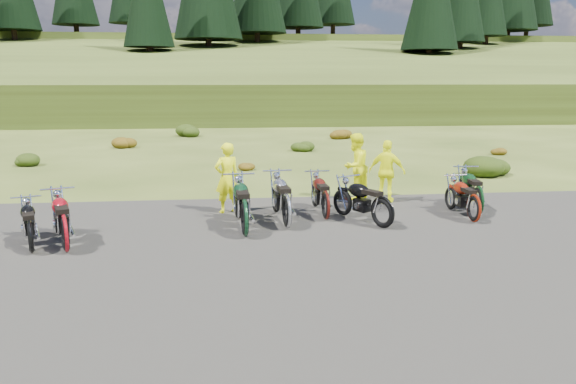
{
  "coord_description": "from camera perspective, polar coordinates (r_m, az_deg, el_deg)",
  "views": [
    {
      "loc": [
        -1.01,
        -11.98,
        3.48
      ],
      "look_at": [
        0.34,
        0.58,
        0.89
      ],
      "focal_mm": 35.0,
      "sensor_mm": 36.0,
      "label": 1
    }
  ],
  "objects": [
    {
      "name": "motorcycle_4",
      "position": [
        13.93,
        3.84,
        -2.91
      ],
      "size": [
        0.76,
        2.07,
        1.07
      ],
      "primitive_type": null,
      "rotation": [
        0.0,
        0.0,
        1.61
      ],
      "color": "#410F0A",
      "rests_on": "ground"
    },
    {
      "name": "person_middle",
      "position": [
        14.54,
        -6.22,
        1.33
      ],
      "size": [
        0.78,
        0.66,
        1.82
      ],
      "primitive_type": "imported",
      "rotation": [
        0.0,
        0.0,
        3.53
      ],
      "color": "#EFF70D",
      "rests_on": "ground"
    },
    {
      "name": "shrub_4",
      "position": [
        21.44,
        -4.44,
        2.82
      ],
      "size": [
        0.77,
        0.77,
        0.45
      ],
      "primitive_type": "ellipsoid",
      "color": "#68380D",
      "rests_on": "ground"
    },
    {
      "name": "shrub_2",
      "position": [
        29.22,
        -16.4,
        5.03
      ],
      "size": [
        1.3,
        1.3,
        0.77
      ],
      "primitive_type": "ellipsoid",
      "color": "#68380D",
      "rests_on": "ground"
    },
    {
      "name": "shrub_8",
      "position": [
        27.46,
        20.36,
        4.06
      ],
      "size": [
        0.77,
        0.77,
        0.45
      ],
      "primitive_type": "ellipsoid",
      "color": "#68380D",
      "rests_on": "ground"
    },
    {
      "name": "motorcycle_7",
      "position": [
        15.14,
        18.68,
        -2.34
      ],
      "size": [
        0.94,
        2.19,
        1.11
      ],
      "primitive_type": null,
      "rotation": [
        0.0,
        0.0,
        1.46
      ],
      "color": "black",
      "rests_on": "ground"
    },
    {
      "name": "shrub_6",
      "position": [
        32.57,
        5.27,
        6.08
      ],
      "size": [
        1.3,
        1.3,
        0.77
      ],
      "primitive_type": "ellipsoid",
      "color": "#68380D",
      "rests_on": "ground"
    },
    {
      "name": "hill_plateau",
      "position": [
        122.04,
        -5.74,
        9.9
      ],
      "size": [
        300.0,
        90.0,
        9.17
      ],
      "primitive_type": "cube",
      "color": "#354015",
      "rests_on": "ground"
    },
    {
      "name": "motorcycle_0",
      "position": [
        12.43,
        -24.55,
        -5.77
      ],
      "size": [
        1.23,
        1.98,
        0.98
      ],
      "primitive_type": null,
      "rotation": [
        0.0,
        0.0,
        1.92
      ],
      "color": "black",
      "rests_on": "ground"
    },
    {
      "name": "ground",
      "position": [
        12.52,
        -1.28,
        -4.57
      ],
      "size": [
        300.0,
        300.0,
        0.0
      ],
      "primitive_type": "plane",
      "color": "#344216",
      "rests_on": "ground"
    },
    {
      "name": "person_right_a",
      "position": [
        16.19,
        6.83,
        2.5
      ],
      "size": [
        1.16,
        1.16,
        1.9
      ],
      "primitive_type": "imported",
      "rotation": [
        0.0,
        0.0,
        3.91
      ],
      "color": "#EFF70D",
      "rests_on": "ground"
    },
    {
      "name": "shrub_1",
      "position": [
        24.86,
        -25.12,
        3.15
      ],
      "size": [
        1.03,
        1.03,
        0.61
      ],
      "primitive_type": "ellipsoid",
      "color": "#1D330C",
      "rests_on": "ground"
    },
    {
      "name": "motorcycle_2",
      "position": [
        12.49,
        -4.37,
        -4.63
      ],
      "size": [
        0.94,
        2.39,
        1.23
      ],
      "primitive_type": null,
      "rotation": [
        0.0,
        0.0,
        1.64
      ],
      "color": "black",
      "rests_on": "ground"
    },
    {
      "name": "motorcycle_5",
      "position": [
        13.32,
        9.52,
        -3.74
      ],
      "size": [
        1.65,
        2.18,
        1.11
      ],
      "primitive_type": null,
      "rotation": [
        0.0,
        0.0,
        2.08
      ],
      "color": "black",
      "rests_on": "ground"
    },
    {
      "name": "gravel_pad",
      "position": [
        10.62,
        -0.36,
        -7.55
      ],
      "size": [
        20.0,
        12.0,
        0.04
      ],
      "primitive_type": "cube",
      "color": "black",
      "rests_on": "ground"
    },
    {
      "name": "motorcycle_3",
      "position": [
        13.13,
        -0.11,
        -3.79
      ],
      "size": [
        0.95,
        2.34,
        1.2
      ],
      "primitive_type": null,
      "rotation": [
        0.0,
        0.0,
        1.66
      ],
      "color": "#AAAAAF",
      "rests_on": "ground"
    },
    {
      "name": "motorcycle_1",
      "position": [
        12.22,
        -21.56,
        -5.81
      ],
      "size": [
        1.42,
        2.28,
        1.13
      ],
      "primitive_type": null,
      "rotation": [
        0.0,
        0.0,
        1.92
      ],
      "color": "maroon",
      "rests_on": "ground"
    },
    {
      "name": "shrub_7",
      "position": [
        21.45,
        19.68,
        2.81
      ],
      "size": [
        1.56,
        1.56,
        0.92
      ],
      "primitive_type": "ellipsoid",
      "color": "#1D330C",
      "rests_on": "ground"
    },
    {
      "name": "shrub_3",
      "position": [
        34.1,
        -10.02,
        6.33
      ],
      "size": [
        1.56,
        1.56,
        0.92
      ],
      "primitive_type": "ellipsoid",
      "color": "#1D330C",
      "rests_on": "ground"
    },
    {
      "name": "hill_slope",
      "position": [
        62.09,
        -5.25,
        8.33
      ],
      "size": [
        300.0,
        45.97,
        9.37
      ],
      "primitive_type": null,
      "rotation": [
        0.14,
        0.0,
        0.0
      ],
      "color": "#354015",
      "rests_on": "ground"
    },
    {
      "name": "motorcycle_6",
      "position": [
        14.39,
        18.28,
        -3.01
      ],
      "size": [
        0.74,
        1.96,
        1.01
      ],
      "primitive_type": null,
      "rotation": [
        0.0,
        0.0,
        1.62
      ],
      "color": "maroon",
      "rests_on": "ground"
    },
    {
      "name": "person_right_b",
      "position": [
        15.89,
        10.02,
        1.97
      ],
      "size": [
        1.1,
        0.9,
        1.75
      ],
      "primitive_type": "imported",
      "rotation": [
        0.0,
        0.0,
        2.6
      ],
      "color": "#EFF70D",
      "rests_on": "ground"
    },
    {
      "name": "shrub_5",
      "position": [
        26.9,
        1.41,
        4.81
      ],
      "size": [
        1.03,
        1.03,
        0.61
      ],
      "primitive_type": "ellipsoid",
      "color": "#1D330C",
      "rests_on": "ground"
    }
  ]
}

